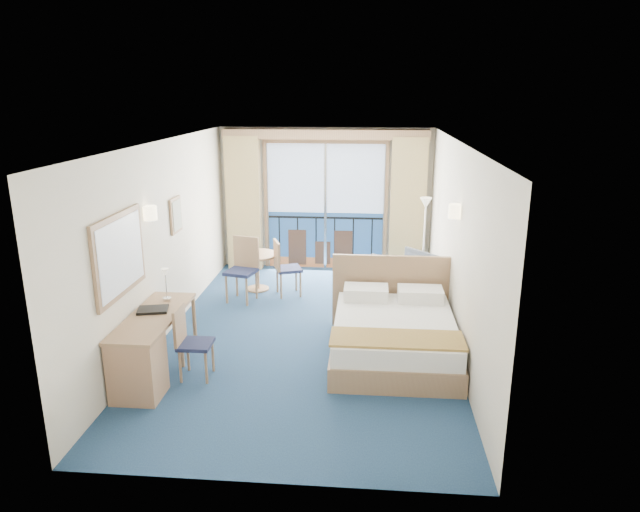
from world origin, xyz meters
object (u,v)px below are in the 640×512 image
Objects in this scene: desk_chair at (189,338)px; armchair at (405,276)px; round_table at (257,263)px; desk at (141,358)px; table_chair_b at (243,265)px; floor_lamp at (425,220)px; bed at (394,333)px; nightstand at (427,298)px; table_chair_a at (284,265)px.

armchair is at bearing -43.14° from desk_chair.
round_table is (-2.53, 0.22, 0.10)m from armchair.
round_table is at bearing 80.01° from desk.
table_chair_b is at bearing 80.76° from desk.
floor_lamp is 3.18m from table_chair_b.
bed is at bearing 42.04° from armchair.
round_table is 0.69× the size of table_chair_b.
desk is at bearing 5.84° from armchair.
nightstand is 0.84× the size of round_table.
round_table is at bearing -4.12° from desk_chair.
round_table is at bearing 160.11° from nightstand.
round_table is (0.63, 3.59, 0.07)m from desk.
table_chair_a reaches higher than desk_chair.
floor_lamp reaches higher than nightstand.
nightstand is 3.73m from desk_chair.
table_chair_a is at bearing 71.32° from desk.
floor_lamp reaches higher than armchair.
table_chair_a is (1.13, 3.36, 0.11)m from desk.
table_chair_b is (-2.66, -0.27, 0.20)m from armchair.
bed is 1.28× the size of floor_lamp.
round_table is 0.51m from table_chair_b.
nightstand is at bearing -54.84° from desk_chair.
desk_chair is at bearing -161.83° from bed.
nightstand is 4.31m from desk.
round_table is 0.56m from table_chair_a.
desk_chair is 0.85× the size of table_chair_b.
table_chair_b is (0.07, 2.71, 0.09)m from desk_chair.
desk is 1.56× the size of table_chair_b.
desk is 1.71× the size of table_chair_a.
bed is 2.29× the size of desk_chair.
armchair is 4.04m from desk_chair.
armchair is 2.04m from table_chair_a.
desk_chair reaches higher than armchair.
table_chair_a reaches higher than round_table.
bed is at bearing -160.46° from table_chair_a.
desk reaches higher than round_table.
desk_chair is 3.21m from round_table.
armchair is (0.27, 2.17, 0.09)m from bed.
floor_lamp is (0.60, 2.78, 0.91)m from bed.
desk_chair is at bearing -130.53° from floor_lamp.
bed is 1.96× the size of table_chair_b.
table_chair_a is (-1.77, 2.15, 0.23)m from bed.
table_chair_a is 0.68m from table_chair_b.
desk_chair is at bearing 146.96° from table_chair_a.
armchair reaches higher than round_table.
table_chair_b reaches higher than desk.
round_table is (-2.82, 1.02, 0.19)m from nightstand.
desk is at bearing -143.36° from nightstand.
round_table is (-2.27, 2.39, 0.19)m from bed.
nightstand is at bearing -91.85° from floor_lamp.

